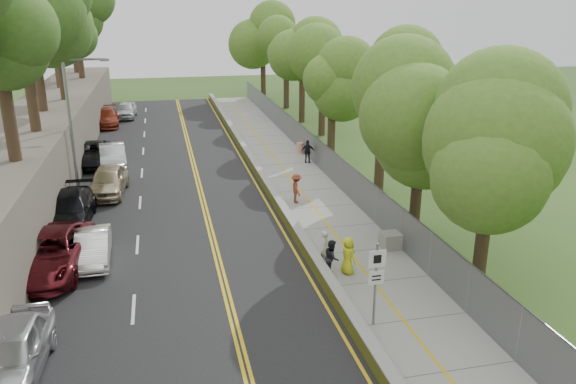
% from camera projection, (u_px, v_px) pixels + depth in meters
% --- Properties ---
extents(ground, '(140.00, 140.00, 0.00)m').
position_uv_depth(ground, '(321.00, 289.00, 22.25)').
color(ground, '#33511E').
rests_on(ground, ground).
extents(road, '(11.20, 66.00, 0.04)m').
position_uv_depth(road, '(171.00, 185.00, 34.96)').
color(road, black).
rests_on(road, ground).
extents(sidewalk, '(4.20, 66.00, 0.05)m').
position_uv_depth(sidewalk, '(295.00, 176.00, 36.64)').
color(sidewalk, gray).
rests_on(sidewalk, ground).
extents(jersey_barrier, '(0.42, 66.00, 0.60)m').
position_uv_depth(jersey_barrier, '(260.00, 175.00, 36.06)').
color(jersey_barrier, gold).
rests_on(jersey_barrier, ground).
extents(rock_embankment, '(5.00, 66.00, 4.00)m').
position_uv_depth(rock_embankment, '(27.00, 162.00, 32.61)').
color(rock_embankment, '#595147').
rests_on(rock_embankment, ground).
extents(chainlink_fence, '(0.04, 66.00, 2.00)m').
position_uv_depth(chainlink_fence, '(326.00, 160.00, 36.77)').
color(chainlink_fence, slate).
rests_on(chainlink_fence, ground).
extents(trees_embankment, '(6.40, 66.00, 13.00)m').
position_uv_depth(trees_embankment, '(13.00, 8.00, 30.00)').
color(trees_embankment, '#487528').
rests_on(trees_embankment, rock_embankment).
extents(trees_fenceside, '(7.00, 66.00, 14.00)m').
position_uv_depth(trees_fenceside, '(364.00, 66.00, 35.36)').
color(trees_fenceside, '#5A872C').
rests_on(trees_fenceside, ground).
extents(streetlight, '(2.52, 0.22, 8.00)m').
position_uv_depth(streetlight, '(74.00, 118.00, 31.49)').
color(streetlight, gray).
rests_on(streetlight, ground).
extents(signpost, '(0.62, 0.09, 3.10)m').
position_uv_depth(signpost, '(376.00, 276.00, 19.06)').
color(signpost, gray).
rests_on(signpost, sidewalk).
extents(construction_barrel, '(0.51, 0.51, 0.83)m').
position_uv_depth(construction_barrel, '(300.00, 148.00, 41.98)').
color(construction_barrel, '#CB401D').
rests_on(construction_barrel, sidewalk).
extents(concrete_block, '(1.12, 0.87, 0.72)m').
position_uv_depth(concrete_block, '(393.00, 240.00, 25.80)').
color(concrete_block, gray).
rests_on(concrete_block, sidewalk).
extents(car_0, '(2.19, 4.96, 1.66)m').
position_uv_depth(car_0, '(10.00, 353.00, 16.68)').
color(car_0, silver).
rests_on(car_0, road).
extents(car_1, '(1.54, 4.07, 1.33)m').
position_uv_depth(car_1, '(93.00, 247.00, 24.36)').
color(car_1, white).
rests_on(car_1, road).
extents(car_2, '(3.37, 6.24, 1.66)m').
position_uv_depth(car_2, '(51.00, 253.00, 23.38)').
color(car_2, maroon).
rests_on(car_2, road).
extents(car_3, '(2.44, 5.77, 1.66)m').
position_uv_depth(car_3, '(68.00, 210.00, 28.21)').
color(car_3, black).
rests_on(car_3, road).
extents(car_4, '(2.40, 5.00, 1.65)m').
position_uv_depth(car_4, '(108.00, 181.00, 32.94)').
color(car_4, '#C0AF8D').
rests_on(car_4, road).
extents(car_5, '(2.11, 4.90, 1.57)m').
position_uv_depth(car_5, '(113.00, 156.00, 38.38)').
color(car_5, '#B0B2B7').
rests_on(car_5, road).
extents(car_6, '(3.00, 5.72, 1.54)m').
position_uv_depth(car_6, '(94.00, 154.00, 39.11)').
color(car_6, black).
rests_on(car_6, road).
extents(car_7, '(2.44, 5.49, 1.56)m').
position_uv_depth(car_7, '(106.00, 117.00, 51.52)').
color(car_7, maroon).
rests_on(car_7, road).
extents(car_8, '(2.10, 4.59, 1.53)m').
position_uv_depth(car_8, '(126.00, 110.00, 55.14)').
color(car_8, silver).
rests_on(car_8, road).
extents(painter_0, '(0.73, 0.90, 1.60)m').
position_uv_depth(painter_0, '(348.00, 255.00, 23.21)').
color(painter_0, yellow).
rests_on(painter_0, sidewalk).
extents(painter_1, '(0.57, 0.67, 1.55)m').
position_uv_depth(painter_1, '(325.00, 248.00, 23.95)').
color(painter_1, beige).
rests_on(painter_1, sidewalk).
extents(painter_2, '(0.78, 0.89, 1.55)m').
position_uv_depth(painter_2, '(332.00, 258.00, 23.07)').
color(painter_2, black).
rests_on(painter_2, sidewalk).
extents(painter_3, '(0.64, 1.10, 1.69)m').
position_uv_depth(painter_3, '(297.00, 188.00, 31.51)').
color(painter_3, brown).
rests_on(painter_3, sidewalk).
extents(person_far, '(1.03, 0.61, 1.64)m').
position_uv_depth(person_far, '(308.00, 152.00, 39.40)').
color(person_far, black).
rests_on(person_far, sidewalk).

